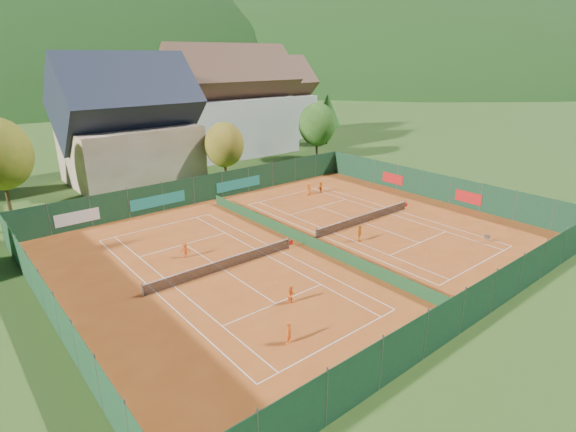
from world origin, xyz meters
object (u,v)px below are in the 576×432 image
at_px(ball_hopper, 487,237).
at_px(player_right_far_b, 321,187).
at_px(player_left_far, 185,250).
at_px(player_left_near, 289,333).
at_px(player_right_far_a, 309,189).
at_px(hotel_block_b, 269,103).
at_px(player_right_near, 359,233).
at_px(player_left_mid, 291,295).
at_px(hotel_block_a, 230,108).
at_px(chalet, 129,129).

xyz_separation_m(ball_hopper, player_right_far_b, (-0.60, 20.40, 0.08)).
height_order(player_left_far, player_right_far_b, player_right_far_b).
relative_size(player_left_near, player_right_far_b, 1.12).
bearing_deg(player_right_far_a, hotel_block_b, -126.48).
height_order(ball_hopper, player_right_near, player_right_near).
bearing_deg(player_left_far, player_right_far_a, -134.25).
distance_m(player_left_near, player_left_mid, 4.32).
bearing_deg(hotel_block_a, player_left_far, -128.15).
relative_size(chalet, ball_hopper, 20.25).
relative_size(hotel_block_a, player_left_far, 17.04).
bearing_deg(player_right_near, ball_hopper, -79.11).
bearing_deg(ball_hopper, chalet, 111.11).
relative_size(player_right_near, player_right_far_b, 1.19).
height_order(ball_hopper, player_right_far_a, player_right_far_a).
xyz_separation_m(ball_hopper, player_left_far, (-21.68, 14.06, 0.08)).
distance_m(chalet, player_left_near, 41.33).
relative_size(chalet, player_left_mid, 12.45).
bearing_deg(player_left_far, hotel_block_a, -100.85).
height_order(player_left_near, player_right_near, player_right_near).
bearing_deg(player_left_mid, player_right_far_a, 62.53).
xyz_separation_m(player_left_near, player_left_far, (0.91, 14.22, -0.08)).
xyz_separation_m(chalet, ball_hopper, (15.49, -40.12, -6.07)).
bearing_deg(chalet, ball_hopper, -68.89).
bearing_deg(chalet, hotel_block_b, 22.99).
height_order(hotel_block_b, player_right_near, hotel_block_b).
relative_size(player_left_far, player_right_near, 0.83).
height_order(player_left_mid, player_right_far_b, player_left_mid).
height_order(player_right_near, player_right_far_b, player_right_near).
bearing_deg(hotel_block_b, player_right_far_a, -120.72).
relative_size(hotel_block_b, player_left_near, 12.12).
xyz_separation_m(hotel_block_a, hotel_block_b, (14.00, 8.00, -0.76)).
bearing_deg(player_left_mid, player_right_far_b, 59.44).
distance_m(hotel_block_a, player_right_near, 41.11).
xyz_separation_m(hotel_block_a, player_right_far_a, (-6.01, -25.67, -6.66)).
relative_size(player_right_far_a, player_right_far_b, 1.14).
xyz_separation_m(ball_hopper, player_right_far_a, (-2.50, 20.46, 0.17)).
xyz_separation_m(hotel_block_a, player_left_mid, (-23.21, -43.07, -6.73)).
bearing_deg(player_right_near, player_right_far_b, 21.56).
bearing_deg(ball_hopper, player_left_near, -179.59).
relative_size(ball_hopper, player_right_far_b, 0.63).
distance_m(hotel_block_a, player_right_far_a, 27.19).
bearing_deg(player_right_far_a, ball_hopper, 91.21).
bearing_deg(hotel_block_a, player_left_mid, -118.33).
xyz_separation_m(hotel_block_a, player_right_near, (-11.84, -38.81, -6.62)).
bearing_deg(player_right_far_a, player_right_near, 60.30).
height_order(chalet, player_left_near, chalet).
relative_size(player_left_near, player_right_near, 0.94).
bearing_deg(player_right_near, chalet, 64.47).
height_order(hotel_block_b, player_left_near, hotel_block_b).
bearing_deg(player_left_far, chalet, -76.05).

